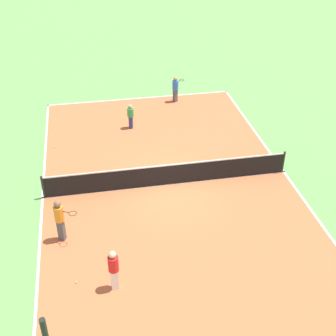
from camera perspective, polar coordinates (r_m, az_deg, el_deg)
ground_plane at (r=21.24m, az=-0.00°, el=-2.03°), size 80.00×80.00×0.00m
court_surface at (r=21.24m, az=-0.00°, el=-2.01°), size 11.24×19.04×0.02m
tennis_net at (r=20.91m, az=-0.00°, el=-0.73°), size 11.04×0.10×1.10m
player_coach_red at (r=15.99m, az=-6.65°, el=-11.97°), size 0.38×0.38×1.65m
player_center_orange at (r=18.11m, az=-13.08°, el=-5.89°), size 0.98×0.73×1.83m
player_far_green at (r=25.59m, az=-4.59°, el=6.47°), size 0.44×0.44×1.40m
player_near_blue at (r=28.55m, az=0.92°, el=9.78°), size 0.94×0.84×1.58m
tennis_ball_right_alley at (r=24.67m, az=-13.62°, el=2.53°), size 0.07×0.07×0.07m
tennis_ball_near_net at (r=21.08m, az=-5.01°, el=-2.31°), size 0.07×0.07×0.07m
tennis_ball_midcourt at (r=16.98m, az=-11.14°, el=-13.49°), size 0.07×0.07×0.07m
tennis_ball_left_sideline at (r=29.80m, az=5.98°, el=8.81°), size 0.07×0.07×0.07m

